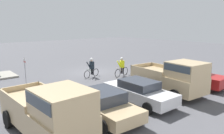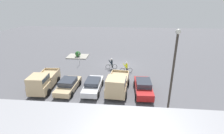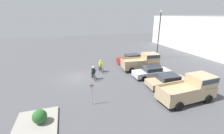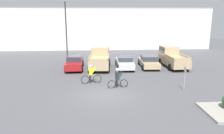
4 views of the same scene
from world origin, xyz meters
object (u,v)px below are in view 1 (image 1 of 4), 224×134
at_px(pickup_truck_0, 173,77).
at_px(sedan_2, 102,104).
at_px(sedan_0, 192,76).
at_px(cyclist_0, 92,67).
at_px(pickup_truck_1, 49,111).
at_px(fire_lane_sign, 25,68).
at_px(sedan_1, 139,91).
at_px(cyclist_1, 122,67).

height_order(pickup_truck_0, sedan_2, pickup_truck_0).
relative_size(sedan_0, cyclist_0, 2.74).
xyz_separation_m(pickup_truck_0, pickup_truck_1, (8.34, 0.17, -0.01)).
height_order(pickup_truck_1, cyclist_0, pickup_truck_1).
bearing_deg(cyclist_0, sedan_2, 59.08).
height_order(pickup_truck_1, fire_lane_sign, pickup_truck_1).
bearing_deg(pickup_truck_1, sedan_1, -175.15).
bearing_deg(fire_lane_sign, cyclist_0, 168.31).
distance_m(pickup_truck_1, fire_lane_sign, 8.60).
xyz_separation_m(pickup_truck_0, cyclist_0, (1.33, -7.16, -0.29)).
distance_m(sedan_1, cyclist_1, 6.57).
relative_size(pickup_truck_0, cyclist_1, 2.82).
bearing_deg(cyclist_1, sedan_1, 56.38).
distance_m(sedan_0, sedan_2, 8.40).
xyz_separation_m(cyclist_0, cyclist_1, (-2.20, 1.38, -0.02)).
relative_size(cyclist_1, fire_lane_sign, 0.86).
height_order(sedan_1, cyclist_0, cyclist_0).
distance_m(sedan_0, sedan_1, 5.60).
bearing_deg(sedan_0, sedan_2, 1.32).
xyz_separation_m(sedan_0, pickup_truck_1, (11.18, 0.45, 0.39)).
distance_m(cyclist_0, cyclist_1, 2.60).
distance_m(pickup_truck_1, cyclist_1, 10.97).
bearing_deg(sedan_1, sedan_2, 4.43).
bearing_deg(cyclist_0, pickup_truck_1, 46.26).
xyz_separation_m(pickup_truck_0, fire_lane_sign, (6.49, -8.22, 0.11)).
height_order(sedan_0, sedan_1, sedan_0).
relative_size(pickup_truck_0, pickup_truck_1, 0.97).
height_order(sedan_1, pickup_truck_1, pickup_truck_1).
bearing_deg(pickup_truck_1, sedan_0, -177.70).
distance_m(sedan_1, fire_lane_sign, 8.78).
bearing_deg(pickup_truck_1, cyclist_1, -147.17).
distance_m(cyclist_0, fire_lane_sign, 5.29).
distance_m(sedan_2, pickup_truck_1, 2.83).
bearing_deg(cyclist_0, sedan_0, 121.19).
xyz_separation_m(sedan_2, pickup_truck_1, (2.78, 0.26, 0.46)).
relative_size(sedan_0, pickup_truck_0, 0.93).
bearing_deg(sedan_0, fire_lane_sign, -40.43).
xyz_separation_m(sedan_0, sedan_1, (5.60, -0.02, -0.07)).
height_order(sedan_2, cyclist_0, cyclist_0).
bearing_deg(cyclist_1, pickup_truck_1, 32.83).
relative_size(sedan_1, cyclist_0, 2.66).
bearing_deg(sedan_1, sedan_0, 179.75).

